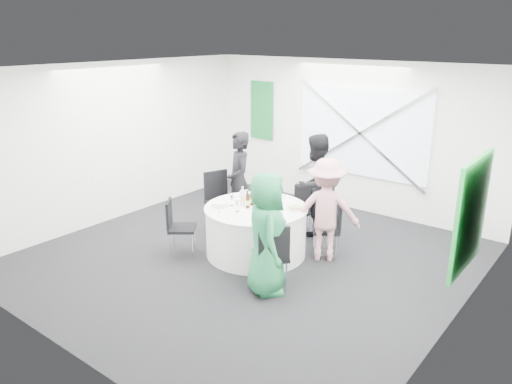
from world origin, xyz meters
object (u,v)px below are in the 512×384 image
Objects in this scene: person_man_back at (315,185)px; clear_water_bottle at (243,198)px; person_woman_pink at (326,210)px; chair_front_left at (177,223)px; person_man_back_left at (239,182)px; chair_back_right at (331,225)px; chair_back_left at (219,196)px; person_woman_green at (267,234)px; green_water_bottle at (270,202)px; chair_back at (299,208)px; banquet_table at (256,231)px; chair_front_right at (272,252)px.

clear_water_bottle is at bearing -8.44° from person_man_back.
clear_water_bottle is at bearing -2.71° from person_woman_pink.
person_woman_pink is (1.86, 1.24, 0.27)m from chair_front_left.
person_man_back_left is (0.09, 1.37, 0.35)m from chair_front_left.
person_woman_pink is (0.66, -0.76, -0.08)m from person_man_back.
chair_back_right is 1.83m from person_man_back_left.
clear_water_bottle is (0.91, -0.47, 0.28)m from chair_back_left.
person_woman_green is 5.63× the size of green_water_bottle.
chair_back is 0.51× the size of person_woman_green.
chair_back is (0.11, 1.03, 0.10)m from banquet_table.
person_man_back_left is at bearing -48.99° from person_man_back.
chair_front_left is at bearing -49.23° from chair_front_right.
person_man_back_left reaches higher than person_woman_pink.
person_woman_green is at bearing -39.03° from chair_back_right.
clear_water_bottle reaches higher than banquet_table.
person_man_back is (1.39, 0.83, 0.26)m from chair_back_left.
chair_back is 0.48× the size of person_man_back_left.
chair_front_left is (0.19, -1.17, -0.09)m from chair_back_left.
clear_water_bottle reaches higher than green_water_bottle.
person_woman_pink is at bearing -94.71° from chair_front_left.
chair_front_right is 2.25m from person_man_back_left.
chair_back_right is 0.51× the size of person_man_back_left.
person_woman_green is (0.71, -1.85, 0.33)m from chair_back.
chair_front_right is 3.20× the size of clear_water_bottle.
green_water_bottle is at bearing -93.64° from chair_front_left.
clear_water_bottle is at bearing -84.48° from chair_front_left.
banquet_table is 0.54m from green_water_bottle.
person_woman_green is (0.82, -0.82, 0.43)m from banquet_table.
chair_front_left is at bearing -87.76° from chair_back_right.
chair_front_right is at bearing -33.72° from clear_water_bottle.
person_woman_pink is (-0.02, -0.14, 0.27)m from chair_back_right.
clear_water_bottle reaches higher than chair_back_left.
person_man_back is (-0.68, 0.61, 0.35)m from chair_back_right.
clear_water_bottle is (-1.14, -0.55, 0.10)m from person_woman_pink.
chair_back_left is at bearing -79.27° from chair_front_right.
person_woman_pink is at bearing 28.34° from banquet_table.
chair_front_right is 2.14m from person_man_back.
chair_back is at bearing -69.01° from chair_front_left.
chair_front_right is at bearing -61.10° from chair_back.
person_woman_pink is (1.77, -0.13, -0.08)m from person_man_back_left.
person_man_back is (0.26, 1.25, 0.47)m from banquet_table.
person_man_back_left is 1.22m from green_water_bottle.
chair_back is 0.46m from person_man_back.
chair_back_right is 3.02× the size of green_water_bottle.
chair_front_left is at bearing -145.17° from green_water_bottle.
chair_front_right reaches higher than chair_front_left.
chair_front_left is at bearing -19.24° from person_man_back.
person_man_back is at bearing -38.65° from chair_back_left.
chair_back is 2.01m from person_woman_green.
chair_back is 1.96m from chair_front_right.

